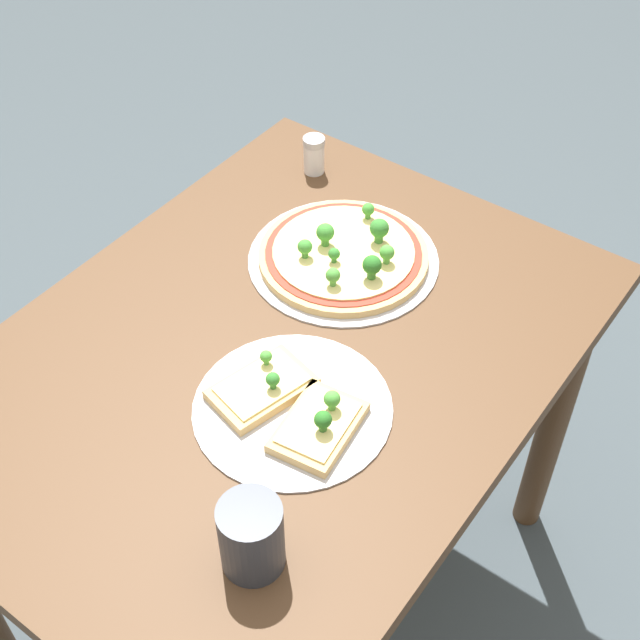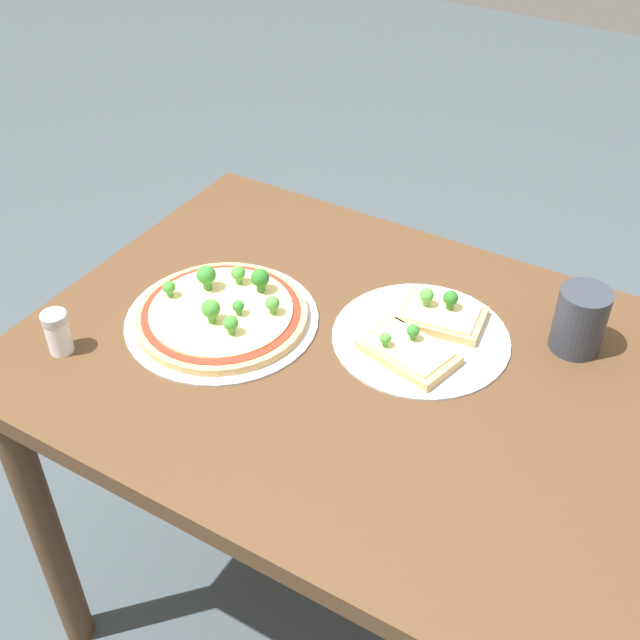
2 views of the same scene
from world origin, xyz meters
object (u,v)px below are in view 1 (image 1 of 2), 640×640
(pizza_tray_whole, at_px, (344,255))
(pizza_tray_slice, at_px, (291,406))
(drinking_cup, at_px, (251,536))
(dining_table, at_px, (277,398))
(condiment_shaker, at_px, (314,155))

(pizza_tray_whole, xyz_separation_m, pizza_tray_slice, (-0.32, -0.13, -0.00))
(pizza_tray_whole, xyz_separation_m, drinking_cup, (-0.54, -0.24, 0.04))
(dining_table, height_order, condiment_shaker, condiment_shaker)
(pizza_tray_whole, bearing_deg, dining_table, -171.90)
(condiment_shaker, bearing_deg, pizza_tray_slice, -146.67)
(pizza_tray_whole, bearing_deg, condiment_shaker, 47.81)
(pizza_tray_slice, bearing_deg, pizza_tray_whole, 22.08)
(dining_table, relative_size, pizza_tray_slice, 3.60)
(pizza_tray_slice, height_order, condiment_shaker, condiment_shaker)
(pizza_tray_slice, bearing_deg, condiment_shaker, 33.33)
(pizza_tray_slice, distance_m, condiment_shaker, 0.60)
(dining_table, height_order, drinking_cup, drinking_cup)
(dining_table, distance_m, pizza_tray_slice, 0.18)
(condiment_shaker, bearing_deg, drinking_cup, -148.76)
(pizza_tray_slice, xyz_separation_m, drinking_cup, (-0.22, -0.11, 0.04))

